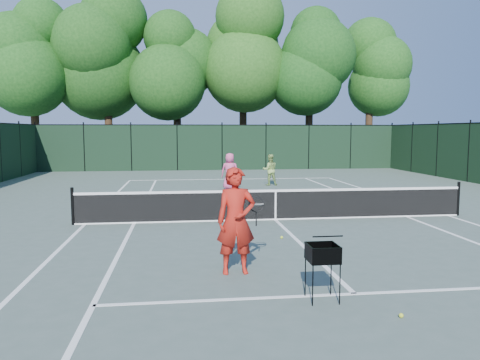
{
  "coord_description": "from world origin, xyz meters",
  "views": [
    {
      "loc": [
        -2.76,
        -13.45,
        2.63
      ],
      "look_at": [
        -0.93,
        1.0,
        1.1
      ],
      "focal_mm": 35.0,
      "sensor_mm": 36.0,
      "label": 1
    }
  ],
  "objects": [
    {
      "name": "tree_1",
      "position": [
        -8.0,
        22.0,
        8.69
      ],
      "size": [
        6.8,
        6.8,
        13.98
      ],
      "color": "black",
      "rests_on": "ground"
    },
    {
      "name": "coach",
      "position": [
        -1.77,
        -5.03,
        0.99
      ],
      "size": [
        0.96,
        0.67,
        1.97
      ],
      "rotation": [
        0.0,
        0.0,
        0.04
      ],
      "color": "#AC1D13",
      "rests_on": "ground"
    },
    {
      "name": "sideline_singles_left",
      "position": [
        -4.12,
        0.0,
        0.0
      ],
      "size": [
        0.1,
        23.77,
        0.01
      ],
      "primitive_type": "cube",
      "color": "white",
      "rests_on": "ground"
    },
    {
      "name": "player_pink",
      "position": [
        -0.58,
        7.45,
        0.82
      ],
      "size": [
        0.9,
        0.69,
        1.64
      ],
      "rotation": [
        0.0,
        0.0,
        2.91
      ],
      "color": "#E04F88",
      "rests_on": "ground"
    },
    {
      "name": "center_service_line",
      "position": [
        0.0,
        0.0,
        0.0
      ],
      "size": [
        0.1,
        12.8,
        0.01
      ],
      "primitive_type": "cube",
      "color": "white",
      "rests_on": "ground"
    },
    {
      "name": "tree_0",
      "position": [
        -13.0,
        21.5,
        8.16
      ],
      "size": [
        6.4,
        6.4,
        13.14
      ],
      "color": "black",
      "rests_on": "ground"
    },
    {
      "name": "sideline_singles_right",
      "position": [
        4.12,
        0.0,
        0.0
      ],
      "size": [
        0.1,
        23.77,
        0.01
      ],
      "primitive_type": "cube",
      "color": "white",
      "rests_on": "ground"
    },
    {
      "name": "tree_3",
      "position": [
        2.0,
        22.3,
        9.01
      ],
      "size": [
        7.0,
        7.0,
        14.45
      ],
      "color": "black",
      "rests_on": "ground"
    },
    {
      "name": "loose_ball_midcourt",
      "position": [
        -0.33,
        -2.42,
        0.03
      ],
      "size": [
        0.07,
        0.07,
        0.07
      ],
      "primitive_type": "sphere",
      "color": "#CFE92F",
      "rests_on": "ground"
    },
    {
      "name": "fence_far",
      "position": [
        0.0,
        18.0,
        1.5
      ],
      "size": [
        24.0,
        0.05,
        3.0
      ],
      "primitive_type": "cube",
      "color": "black",
      "rests_on": "ground"
    },
    {
      "name": "baseline_far",
      "position": [
        0.0,
        11.88,
        0.0
      ],
      "size": [
        10.97,
        0.1,
        0.01
      ],
      "primitive_type": "cube",
      "color": "white",
      "rests_on": "ground"
    },
    {
      "name": "loose_ball_near_cart",
      "position": [
        0.3,
        -7.42,
        0.03
      ],
      "size": [
        0.07,
        0.07,
        0.07
      ],
      "primitive_type": "sphere",
      "color": "#C1D02A",
      "rests_on": "ground"
    },
    {
      "name": "sideline_doubles_right",
      "position": [
        5.49,
        0.0,
        0.0
      ],
      "size": [
        0.1,
        23.77,
        0.01
      ],
      "primitive_type": "cube",
      "color": "white",
      "rests_on": "ground"
    },
    {
      "name": "tree_4",
      "position": [
        7.0,
        21.6,
        8.14
      ],
      "size": [
        6.2,
        6.2,
        12.97
      ],
      "color": "black",
      "rests_on": "ground"
    },
    {
      "name": "player_green",
      "position": [
        1.51,
        8.77,
        0.75
      ],
      "size": [
        0.74,
        0.58,
        1.51
      ],
      "rotation": [
        0.0,
        0.0,
        3.13
      ],
      "color": "#90B55A",
      "rests_on": "ground"
    },
    {
      "name": "ball_hopper",
      "position": [
        -0.61,
        -6.6,
        0.75
      ],
      "size": [
        0.47,
        0.47,
        0.89
      ],
      "rotation": [
        0.0,
        0.0,
        -0.0
      ],
      "color": "black",
      "rests_on": "ground"
    },
    {
      "name": "service_line_far",
      "position": [
        0.0,
        6.4,
        0.0
      ],
      "size": [
        8.23,
        0.1,
        0.01
      ],
      "primitive_type": "cube",
      "color": "white",
      "rests_on": "ground"
    },
    {
      "name": "service_line_near",
      "position": [
        0.0,
        -6.4,
        0.0
      ],
      "size": [
        8.23,
        0.1,
        0.01
      ],
      "primitive_type": "cube",
      "color": "white",
      "rests_on": "ground"
    },
    {
      "name": "sideline_doubles_left",
      "position": [
        -5.49,
        0.0,
        0.0
      ],
      "size": [
        0.1,
        23.77,
        0.01
      ],
      "primitive_type": "cube",
      "color": "white",
      "rests_on": "ground"
    },
    {
      "name": "ground",
      "position": [
        0.0,
        0.0,
        0.0
      ],
      "size": [
        90.0,
        90.0,
        0.0
      ],
      "primitive_type": "plane",
      "color": "#48584F",
      "rests_on": "ground"
    },
    {
      "name": "tree_5",
      "position": [
        12.0,
        22.1,
        7.71
      ],
      "size": [
        5.8,
        5.8,
        12.23
      ],
      "color": "black",
      "rests_on": "ground"
    },
    {
      "name": "tree_2",
      "position": [
        -3.0,
        21.8,
        7.73
      ],
      "size": [
        6.0,
        6.0,
        12.4
      ],
      "color": "black",
      "rests_on": "ground"
    },
    {
      "name": "tennis_net",
      "position": [
        0.0,
        0.0,
        0.48
      ],
      "size": [
        11.69,
        0.09,
        1.06
      ],
      "color": "black",
      "rests_on": "ground"
    }
  ]
}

